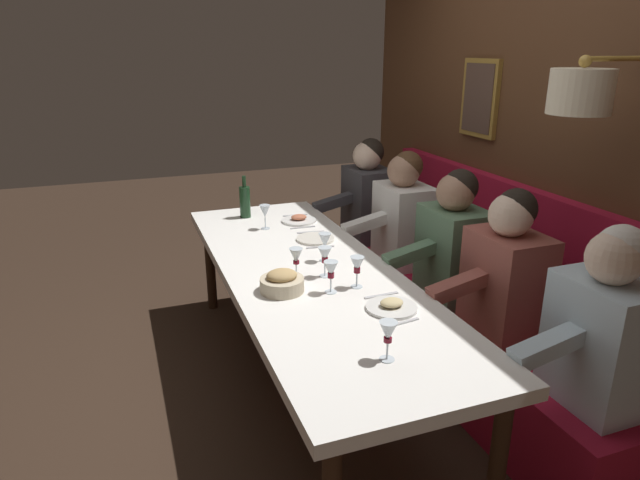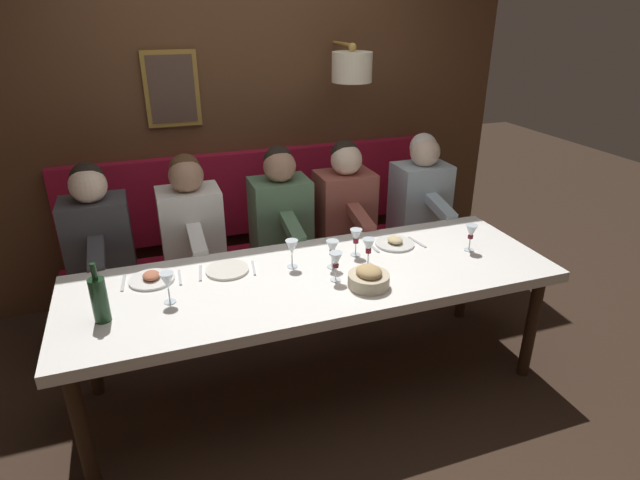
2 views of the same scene
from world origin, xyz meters
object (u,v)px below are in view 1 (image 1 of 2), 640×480
(diner_farthest, at_px, (367,193))
(wine_bottle, at_px, (245,201))
(wine_glass_0, at_px, (357,266))
(wine_glass_2, at_px, (325,256))
(wine_glass_3, at_px, (325,241))
(wine_glass_4, at_px, (296,257))
(diner_near, at_px, (506,270))
(diner_nearest, at_px, (604,325))
(diner_far, at_px, (403,213))
(dining_table, at_px, (309,280))
(diner_middle, at_px, (453,241))
(bread_bowl, at_px, (282,282))
(wine_glass_1, at_px, (388,333))
(wine_glass_5, at_px, (265,212))
(wine_glass_6, at_px, (331,271))

(diner_farthest, bearing_deg, wine_bottle, -177.15)
(diner_farthest, relative_size, wine_glass_0, 4.82)
(wine_glass_2, bearing_deg, wine_glass_3, 69.11)
(wine_bottle, bearing_deg, wine_glass_4, -89.95)
(diner_near, relative_size, wine_glass_0, 4.82)
(diner_nearest, height_order, diner_far, same)
(wine_glass_4, xyz_separation_m, wine_bottle, (-0.00, 1.17, 0.00))
(dining_table, distance_m, wine_glass_4, 0.22)
(diner_middle, distance_m, wine_glass_4, 0.98)
(wine_glass_2, bearing_deg, bread_bowl, -158.77)
(diner_far, relative_size, wine_bottle, 2.64)
(wine_glass_1, bearing_deg, dining_table, 88.97)
(wine_glass_5, bearing_deg, wine_glass_4, -94.16)
(bread_bowl, bearing_deg, wine_glass_5, 79.68)
(diner_nearest, distance_m, wine_glass_5, 2.14)
(wine_glass_4, bearing_deg, wine_glass_2, -13.68)
(diner_middle, distance_m, wine_glass_2, 0.84)
(diner_middle, xyz_separation_m, diner_farthest, (0.00, 1.19, 0.00))
(dining_table, bearing_deg, wine_glass_4, -139.79)
(dining_table, bearing_deg, wine_glass_3, 35.69)
(wine_glass_5, bearing_deg, wine_glass_2, -84.65)
(diner_nearest, xyz_separation_m, wine_glass_4, (-0.98, 1.07, 0.04))
(wine_glass_1, relative_size, wine_glass_5, 1.00)
(diner_middle, relative_size, wine_glass_3, 4.82)
(diner_near, bearing_deg, bread_bowl, 164.22)
(wine_glass_4, distance_m, wine_glass_5, 0.86)
(diner_near, xyz_separation_m, wine_glass_1, (-0.90, -0.44, 0.04))
(dining_table, distance_m, diner_farthest, 1.45)
(wine_glass_3, distance_m, wine_bottle, 1.02)
(diner_near, xyz_separation_m, wine_glass_5, (-0.92, 1.31, 0.04))
(diner_middle, xyz_separation_m, wine_glass_0, (-0.73, -0.25, 0.04))
(wine_bottle, bearing_deg, wine_glass_1, -87.78)
(diner_middle, height_order, wine_glass_2, diner_middle)
(wine_glass_5, distance_m, bread_bowl, 1.02)
(diner_nearest, height_order, wine_glass_3, diner_nearest)
(diner_middle, distance_m, wine_bottle, 1.50)
(wine_glass_4, bearing_deg, diner_near, -24.67)
(wine_glass_5, xyz_separation_m, wine_bottle, (-0.06, 0.31, -0.00))
(wine_glass_1, bearing_deg, wine_bottle, 92.22)
(wine_glass_1, bearing_deg, wine_glass_5, 90.54)
(diner_nearest, relative_size, wine_glass_2, 4.82)
(diner_near, bearing_deg, wine_bottle, 121.15)
(wine_glass_0, bearing_deg, diner_middle, 19.21)
(dining_table, xyz_separation_m, wine_glass_3, (0.13, 0.09, 0.18))
(wine_glass_2, bearing_deg, diner_nearest, -51.22)
(dining_table, xyz_separation_m, wine_glass_5, (-0.03, 0.78, 0.18))
(diner_nearest, relative_size, wine_glass_5, 4.82)
(wine_glass_2, distance_m, wine_glass_3, 0.23)
(wine_glass_6, bearing_deg, diner_farthest, 58.96)
(diner_farthest, height_order, wine_glass_3, diner_farthest)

